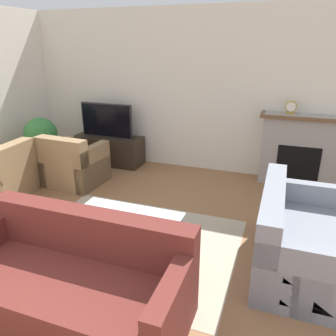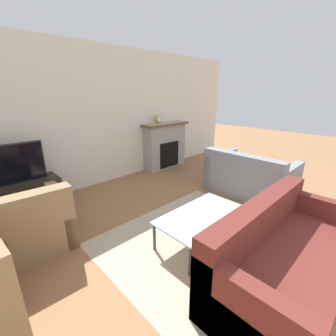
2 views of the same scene
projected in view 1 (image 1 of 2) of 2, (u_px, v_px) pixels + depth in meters
wall_back at (185, 92)px, 5.62m from camera, size 8.69×0.06×2.70m
area_rug at (130, 243)px, 3.72m from camera, size 2.37×1.84×0.00m
fireplace at (299, 149)px, 5.10m from camera, size 1.26×0.39×1.12m
tv_stand at (109, 150)px, 6.14m from camera, size 1.28×0.48×0.51m
tv at (107, 120)px, 5.93m from camera, size 1.00×0.06×0.61m
couch_sectional at (73, 284)px, 2.66m from camera, size 1.91×0.87×0.82m
couch_loveseat at (305, 243)px, 3.21m from camera, size 1.00×1.47×0.82m
armchair_accent at (74, 166)px, 5.19m from camera, size 0.88×0.81×0.82m
coffee_table at (125, 220)px, 3.51m from camera, size 1.17×0.64×0.38m
potted_plant at (41, 136)px, 5.68m from camera, size 0.56×0.56×0.94m
mantel_clock at (291, 107)px, 4.95m from camera, size 0.17×0.07×0.20m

